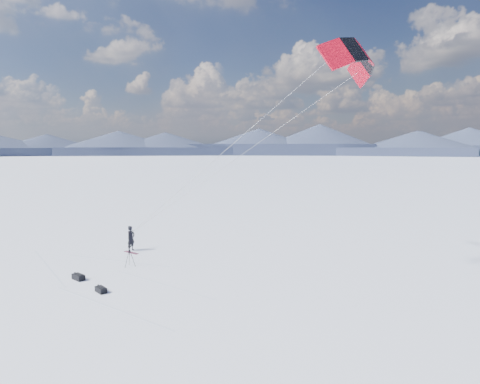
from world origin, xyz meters
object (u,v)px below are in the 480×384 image
Objects in this scene: snowkiter at (131,251)px; gear_bag_b at (101,290)px; snowboard at (131,253)px; gear_bag_a at (78,277)px; tripod at (130,253)px.

snowkiter is 8.56m from gear_bag_b.
gear_bag_a reaches higher than snowboard.
tripod reaches higher than snowkiter.
gear_bag_a is at bearing -125.07° from tripod.
gear_bag_b is (5.12, -6.86, 0.15)m from snowkiter.
tripod reaches higher than snowboard.
tripod is at bearing 87.06° from gear_bag_a.
gear_bag_b is at bearing -51.52° from snowboard.
snowboard is 3.53m from tripod.
snowkiter reaches higher than gear_bag_b.
snowboard is 1.53× the size of gear_bag_a.
snowkiter is 0.66m from snowboard.
snowkiter is at bearing 117.55° from gear_bag_a.
snowboard is 6.07m from gear_bag_a.
snowkiter is at bearing 141.47° from gear_bag_b.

